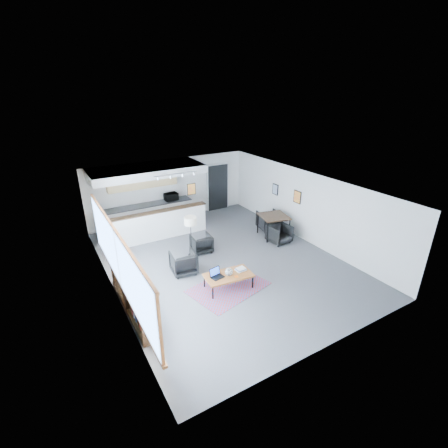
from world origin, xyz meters
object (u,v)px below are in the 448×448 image
armchair_left (183,262)px  ceramic_pot (229,272)px  dining_table (274,218)px  dining_chair_near (279,234)px  microwave (171,196)px  book_stack (241,269)px  dining_chair_far (269,221)px  floor_lamp (190,222)px  armchair_right (201,243)px  laptop (216,274)px  coffee_table (228,276)px

armchair_left → ceramic_pot: bearing=124.6°
armchair_left → dining_table: bearing=-163.3°
dining_chair_near → microwave: microwave is taller
ceramic_pot → book_stack: size_ratio=0.75×
armchair_left → dining_table: 4.14m
book_stack → dining_table: 3.57m
ceramic_pot → book_stack: ceramic_pot is taller
dining_chair_far → floor_lamp: bearing=17.2°
ceramic_pot → microwave: size_ratio=0.43×
microwave → dining_chair_far: bearing=-46.9°
book_stack → dining_table: dining_table is taller
armchair_left → armchair_right: (1.10, 0.96, -0.04)m
laptop → floor_lamp: size_ratio=0.28×
coffee_table → dining_table: size_ratio=1.18×
laptop → dining_chair_near: (3.49, 1.48, -0.19)m
armchair_left → dining_chair_far: bearing=-156.4°
microwave → armchair_right: bearing=-96.9°
ceramic_pot → book_stack: (0.43, 0.05, -0.07)m
book_stack → microwave: (0.10, 5.55, 0.63)m
dining_chair_far → dining_chair_near: bearing=82.0°
laptop → dining_chair_far: 4.68m
armchair_left → floor_lamp: (0.69, 0.88, 0.86)m
ceramic_pot → dining_chair_far: (3.54, 2.75, -0.20)m
book_stack → floor_lamp: (-0.51, 2.29, 0.76)m
floor_lamp → microwave: floor_lamp is taller
ceramic_pot → dining_chair_near: (3.15, 1.61, -0.23)m
floor_lamp → laptop: bearing=-96.8°
dining_table → dining_chair_far: bearing=67.5°
floor_lamp → armchair_left: bearing=-127.9°
book_stack → dining_chair_near: size_ratio=0.48×
laptop → armchair_right: bearing=62.9°
dining_table → dining_chair_far: size_ratio=1.68×
coffee_table → dining_table: bearing=38.4°
microwave → armchair_left: bearing=-110.8°
book_stack → dining_chair_far: bearing=41.0°
book_stack → dining_chair_far: dining_chair_far is taller
ceramic_pot → dining_table: (3.30, 2.16, 0.22)m
dining_table → dining_chair_near: 0.73m
floor_lamp → dining_chair_near: bearing=-12.7°
coffee_table → laptop: 0.38m
coffee_table → floor_lamp: (-0.09, 2.30, 0.83)m
ceramic_pot → armchair_right: size_ratio=0.34×
dining_table → armchair_left: bearing=-170.2°
coffee_table → book_stack: (0.43, 0.01, 0.08)m
dining_chair_near → armchair_right: bearing=160.7°
armchair_right → microwave: (0.19, 3.18, 0.77)m
armchair_left → floor_lamp: size_ratio=0.54×
armchair_left → armchair_right: armchair_left is taller
coffee_table → armchair_left: bearing=124.1°
coffee_table → dining_table: (3.29, 2.12, 0.37)m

